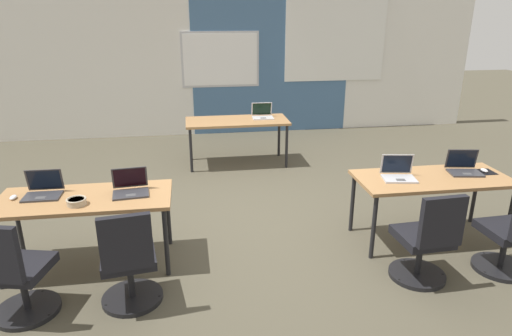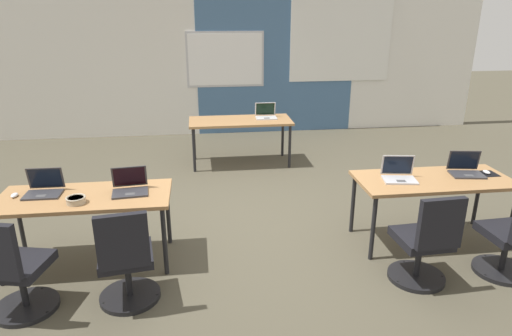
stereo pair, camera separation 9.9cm
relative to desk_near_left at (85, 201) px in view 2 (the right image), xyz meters
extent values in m
plane|color=#4C4738|center=(1.75, 0.60, -0.66)|extent=(24.00, 24.00, 0.00)
cube|color=silver|center=(1.75, 4.80, 0.74)|extent=(10.00, 0.20, 2.80)
cube|color=#42668E|center=(2.64, 4.69, 0.74)|extent=(3.07, 0.01, 2.80)
cube|color=#B7B7BC|center=(1.65, 4.69, 0.79)|extent=(1.48, 0.02, 1.04)
cube|color=white|center=(1.65, 4.68, 0.79)|extent=(1.40, 0.02, 0.96)
cube|color=white|center=(3.90, 4.67, 1.17)|extent=(2.00, 0.02, 1.65)
cube|color=#A37547|center=(0.00, 0.00, 0.04)|extent=(1.60, 0.70, 0.04)
cylinder|color=black|center=(0.74, -0.30, -0.32)|extent=(0.04, 0.04, 0.68)
cylinder|color=black|center=(-0.74, 0.30, -0.32)|extent=(0.04, 0.04, 0.68)
cylinder|color=black|center=(0.74, 0.30, -0.32)|extent=(0.04, 0.04, 0.68)
cube|color=#A37547|center=(3.50, 0.00, 0.04)|extent=(1.60, 0.70, 0.04)
cylinder|color=black|center=(2.76, -0.30, -0.32)|extent=(0.04, 0.04, 0.68)
cylinder|color=black|center=(4.24, -0.30, -0.32)|extent=(0.04, 0.04, 0.68)
cylinder|color=black|center=(2.76, 0.30, -0.32)|extent=(0.04, 0.04, 0.68)
cylinder|color=black|center=(4.24, 0.30, -0.32)|extent=(0.04, 0.04, 0.68)
cube|color=#A37547|center=(1.75, 2.80, 0.04)|extent=(1.60, 0.70, 0.04)
cylinder|color=black|center=(1.01, 2.50, -0.32)|extent=(0.04, 0.04, 0.68)
cylinder|color=black|center=(2.49, 2.50, -0.32)|extent=(0.04, 0.04, 0.68)
cylinder|color=black|center=(1.01, 3.10, -0.32)|extent=(0.04, 0.04, 0.68)
cylinder|color=black|center=(2.49, 3.10, -0.32)|extent=(0.04, 0.04, 0.68)
cube|color=#333338|center=(3.89, 0.04, 0.07)|extent=(0.36, 0.28, 0.02)
cube|color=#4C4C4F|center=(3.88, -0.01, 0.08)|extent=(0.10, 0.07, 0.00)
cube|color=#333338|center=(3.91, 0.17, 0.19)|extent=(0.33, 0.10, 0.22)
cube|color=black|center=(3.91, 0.16, 0.19)|extent=(0.30, 0.08, 0.19)
cube|color=black|center=(4.12, 0.05, 0.06)|extent=(0.22, 0.19, 0.00)
ellipsoid|color=silver|center=(4.12, 0.05, 0.08)|extent=(0.06, 0.10, 0.03)
cylinder|color=black|center=(3.92, -0.69, -0.64)|extent=(0.52, 0.52, 0.04)
cylinder|color=black|center=(3.92, -0.69, -0.45)|extent=(0.06, 0.06, 0.34)
cube|color=black|center=(3.92, -0.69, -0.24)|extent=(0.46, 0.46, 0.08)
sphere|color=black|center=(3.90, -0.45, -0.64)|extent=(0.04, 0.04, 0.04)
sphere|color=black|center=(3.70, -0.77, -0.64)|extent=(0.04, 0.04, 0.04)
cube|color=#333338|center=(-0.38, 0.05, 0.07)|extent=(0.33, 0.23, 0.02)
cube|color=#4C4C4F|center=(-0.39, 0.00, 0.08)|extent=(0.09, 0.06, 0.00)
cube|color=#333338|center=(-0.38, 0.18, 0.19)|extent=(0.33, 0.05, 0.22)
cube|color=black|center=(-0.38, 0.18, 0.19)|extent=(0.30, 0.04, 0.19)
ellipsoid|color=silver|center=(-0.64, 0.05, 0.08)|extent=(0.06, 0.10, 0.03)
cylinder|color=black|center=(-0.40, -0.69, -0.64)|extent=(0.52, 0.52, 0.04)
cylinder|color=black|center=(-0.40, -0.69, -0.45)|extent=(0.06, 0.06, 0.34)
cube|color=black|center=(-0.40, -0.69, -0.24)|extent=(0.53, 0.53, 0.08)
sphere|color=black|center=(-0.35, -0.46, -0.64)|extent=(0.04, 0.04, 0.04)
sphere|color=black|center=(-0.20, -0.81, -0.64)|extent=(0.04, 0.04, 0.04)
cube|color=#333338|center=(0.43, -0.01, 0.07)|extent=(0.35, 0.26, 0.02)
cube|color=#4C4C4F|center=(0.43, -0.06, 0.08)|extent=(0.10, 0.07, 0.00)
cube|color=#333338|center=(0.41, 0.13, 0.18)|extent=(0.33, 0.09, 0.22)
cube|color=black|center=(0.41, 0.12, 0.19)|extent=(0.30, 0.08, 0.19)
cylinder|color=black|center=(0.45, -0.65, -0.64)|extent=(0.52, 0.52, 0.04)
cylinder|color=black|center=(0.45, -0.65, -0.45)|extent=(0.06, 0.06, 0.34)
cube|color=black|center=(0.45, -0.65, -0.24)|extent=(0.50, 0.50, 0.08)
cube|color=black|center=(0.48, -0.90, 0.03)|extent=(0.40, 0.12, 0.46)
sphere|color=black|center=(0.41, -0.42, -0.64)|extent=(0.04, 0.04, 0.04)
sphere|color=black|center=(0.68, -0.69, -0.64)|extent=(0.04, 0.04, 0.04)
sphere|color=black|center=(0.24, -0.75, -0.64)|extent=(0.04, 0.04, 0.04)
cube|color=silver|center=(2.17, 2.84, 0.07)|extent=(0.33, 0.24, 0.02)
cube|color=#4C4C4F|center=(2.17, 2.79, 0.08)|extent=(0.09, 0.06, 0.00)
cube|color=silver|center=(2.17, 2.98, 0.18)|extent=(0.33, 0.07, 0.22)
cube|color=black|center=(2.17, 2.98, 0.19)|extent=(0.30, 0.05, 0.19)
cube|color=#B7B7BC|center=(3.12, -0.02, 0.07)|extent=(0.36, 0.28, 0.02)
cube|color=#4C4C4F|center=(3.11, -0.07, 0.08)|extent=(0.10, 0.07, 0.00)
cube|color=#B7B7BC|center=(3.14, 0.11, 0.19)|extent=(0.33, 0.10, 0.22)
cube|color=black|center=(3.14, 0.11, 0.19)|extent=(0.30, 0.08, 0.19)
cylinder|color=black|center=(3.06, -0.68, -0.64)|extent=(0.52, 0.52, 0.04)
cylinder|color=black|center=(3.06, -0.68, -0.45)|extent=(0.06, 0.06, 0.34)
cube|color=black|center=(3.06, -0.68, -0.24)|extent=(0.46, 0.46, 0.08)
cube|color=black|center=(3.07, -0.93, 0.03)|extent=(0.40, 0.08, 0.46)
sphere|color=black|center=(3.05, -0.45, -0.64)|extent=(0.04, 0.04, 0.04)
sphere|color=black|center=(3.29, -0.74, -0.64)|extent=(0.04, 0.04, 0.04)
sphere|color=black|center=(2.84, -0.77, -0.64)|extent=(0.04, 0.04, 0.04)
cylinder|color=tan|center=(-0.03, -0.17, 0.09)|extent=(0.17, 0.17, 0.05)
torus|color=tan|center=(-0.03, -0.17, 0.11)|extent=(0.18, 0.18, 0.02)
cylinder|color=gold|center=(-0.03, -0.17, 0.11)|extent=(0.14, 0.14, 0.01)
camera|label=1|loc=(1.01, -4.06, 1.74)|focal=31.56mm
camera|label=2|loc=(1.11, -4.08, 1.74)|focal=31.56mm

